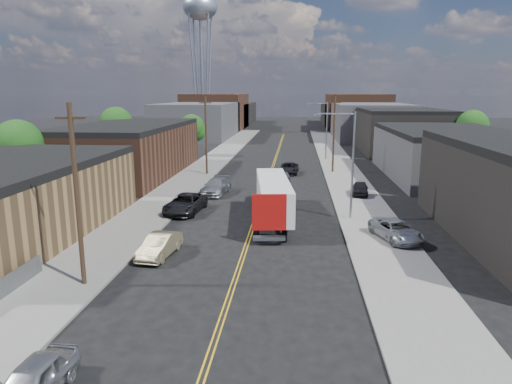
% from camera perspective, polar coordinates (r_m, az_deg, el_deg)
% --- Properties ---
extents(ground, '(260.00, 260.00, 0.00)m').
position_cam_1_polar(ground, '(73.45, 2.43, 4.13)').
color(ground, black).
rests_on(ground, ground).
extents(centerline, '(0.32, 120.00, 0.01)m').
position_cam_1_polar(centerline, '(58.66, 1.73, 2.05)').
color(centerline, gold).
rests_on(centerline, ground).
extents(sidewalk_left, '(5.00, 140.00, 0.15)m').
position_cam_1_polar(sidewalk_left, '(59.95, -7.37, 2.25)').
color(sidewalk_left, slate).
rests_on(sidewalk_left, ground).
extents(sidewalk_right, '(5.00, 140.00, 0.15)m').
position_cam_1_polar(sidewalk_right, '(58.87, 11.01, 1.94)').
color(sidewalk_right, slate).
rests_on(sidewalk_right, ground).
extents(warehouse_tan, '(12.00, 22.00, 5.60)m').
position_cam_1_polar(warehouse_tan, '(38.12, -29.14, -0.87)').
color(warehouse_tan, olive).
rests_on(warehouse_tan, ground).
extents(warehouse_brown, '(12.00, 26.00, 6.60)m').
position_cam_1_polar(warehouse_brown, '(60.94, -15.52, 5.13)').
color(warehouse_brown, '#4D2D1E').
rests_on(warehouse_brown, ground).
extents(industrial_right_b, '(14.00, 24.00, 6.10)m').
position_cam_1_polar(industrial_right_b, '(61.95, 22.64, 4.51)').
color(industrial_right_b, '#38383B').
rests_on(industrial_right_b, ground).
extents(industrial_right_c, '(14.00, 22.00, 7.60)m').
position_cam_1_polar(industrial_right_c, '(86.90, 17.62, 7.37)').
color(industrial_right_c, black).
rests_on(industrial_right_c, ground).
extents(skyline_left_a, '(16.00, 30.00, 8.00)m').
position_cam_1_polar(skyline_left_a, '(110.32, -7.22, 8.88)').
color(skyline_left_a, '#38383B').
rests_on(skyline_left_a, ground).
extents(skyline_right_a, '(16.00, 30.00, 8.00)m').
position_cam_1_polar(skyline_right_a, '(109.09, 14.03, 8.58)').
color(skyline_right_a, '#38383B').
rests_on(skyline_right_a, ground).
extents(skyline_left_b, '(16.00, 26.00, 10.00)m').
position_cam_1_polar(skyline_left_b, '(134.77, -4.96, 9.97)').
color(skyline_left_b, '#4D2D1E').
rests_on(skyline_left_b, ground).
extents(skyline_right_b, '(16.00, 26.00, 10.00)m').
position_cam_1_polar(skyline_right_b, '(133.77, 12.43, 9.72)').
color(skyline_right_b, '#4D2D1E').
rests_on(skyline_right_b, ground).
extents(skyline_left_c, '(16.00, 40.00, 7.00)m').
position_cam_1_polar(skyline_left_c, '(154.55, -3.65, 9.74)').
color(skyline_left_c, black).
rests_on(skyline_left_c, ground).
extents(skyline_right_c, '(16.00, 40.00, 7.00)m').
position_cam_1_polar(skyline_right_c, '(153.68, 11.47, 9.50)').
color(skyline_right_c, black).
rests_on(skyline_right_c, ground).
extents(water_tower, '(9.00, 9.00, 36.90)m').
position_cam_1_polar(water_tower, '(126.83, -6.98, 21.41)').
color(water_tower, gray).
rests_on(water_tower, ground).
extents(streetlight_near, '(3.39, 0.25, 9.00)m').
position_cam_1_polar(streetlight_near, '(38.20, 11.45, 4.35)').
color(streetlight_near, gray).
rests_on(streetlight_near, ground).
extents(streetlight_far, '(3.39, 0.25, 9.00)m').
position_cam_1_polar(streetlight_far, '(72.92, 8.51, 8.16)').
color(streetlight_far, gray).
rests_on(streetlight_far, ground).
extents(utility_pole_left_near, '(1.60, 0.26, 10.00)m').
position_cam_1_polar(utility_pole_left_near, '(25.96, -21.49, -0.40)').
color(utility_pole_left_near, black).
rests_on(utility_pole_left_near, ground).
extents(utility_pole_left_far, '(1.60, 0.26, 10.00)m').
position_cam_1_polar(utility_pole_left_far, '(59.01, -6.27, 7.08)').
color(utility_pole_left_far, black).
rests_on(utility_pole_left_far, ground).
extents(utility_pole_right, '(1.60, 0.26, 10.00)m').
position_cam_1_polar(utility_pole_right, '(61.04, 9.70, 7.15)').
color(utility_pole_right, black).
rests_on(utility_pole_right, ground).
extents(tree_left_near, '(4.85, 4.76, 7.91)m').
position_cam_1_polar(tree_left_near, '(50.89, -27.49, 4.98)').
color(tree_left_near, black).
rests_on(tree_left_near, ground).
extents(tree_left_mid, '(5.10, 5.04, 8.37)m').
position_cam_1_polar(tree_left_mid, '(73.09, -17.01, 7.89)').
color(tree_left_mid, black).
rests_on(tree_left_mid, ground).
extents(tree_left_far, '(4.35, 4.20, 6.97)m').
position_cam_1_polar(tree_left_far, '(76.83, -8.00, 7.81)').
color(tree_left_far, black).
rests_on(tree_left_far, ground).
extents(tree_right_far, '(4.85, 4.76, 7.91)m').
position_cam_1_polar(tree_right_far, '(77.55, 25.44, 7.24)').
color(tree_right_far, black).
rests_on(tree_right_far, ground).
extents(semi_truck, '(3.62, 14.24, 3.66)m').
position_cam_1_polar(semi_truck, '(38.28, 2.29, -0.33)').
color(semi_truck, silver).
rests_on(semi_truck, ground).
extents(car_left_a, '(1.91, 4.24, 1.41)m').
position_cam_1_polar(car_left_a, '(18.70, -26.20, -20.57)').
color(car_left_a, '#A7A9AC').
rests_on(car_left_a, ground).
extents(car_left_b, '(2.09, 4.61, 1.47)m').
position_cam_1_polar(car_left_b, '(30.52, -11.95, -6.56)').
color(car_left_b, '#7A7050').
rests_on(car_left_b, ground).
extents(car_left_c, '(3.22, 6.11, 1.64)m').
position_cam_1_polar(car_left_c, '(40.99, -8.83, -1.44)').
color(car_left_c, black).
rests_on(car_left_c, ground).
extents(car_left_d, '(2.86, 5.76, 1.61)m').
position_cam_1_polar(car_left_d, '(48.15, -5.01, 0.71)').
color(car_left_d, gray).
rests_on(car_left_d, ground).
extents(car_right_lot_a, '(3.72, 5.43, 1.38)m').
position_cam_1_polar(car_right_lot_a, '(34.22, 17.12, -4.58)').
color(car_right_lot_a, '#A6A9AB').
rests_on(car_right_lot_a, sidewalk_right).
extents(car_right_lot_c, '(2.05, 4.09, 1.34)m').
position_cam_1_polar(car_right_lot_c, '(48.06, 12.90, 0.43)').
color(car_right_lot_c, black).
rests_on(car_right_lot_c, sidewalk_right).
extents(car_ahead_truck, '(2.63, 5.22, 1.42)m').
position_cam_1_polar(car_ahead_truck, '(60.24, 4.12, 2.98)').
color(car_ahead_truck, black).
rests_on(car_ahead_truck, ground).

